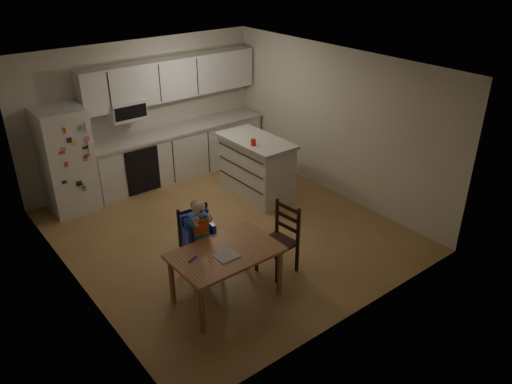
{
  "coord_description": "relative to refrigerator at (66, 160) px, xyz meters",
  "views": [
    {
      "loc": [
        -3.68,
        -5.43,
        3.99
      ],
      "look_at": [
        0.02,
        -0.72,
        0.94
      ],
      "focal_mm": 35.0,
      "sensor_mm": 36.0,
      "label": 1
    }
  ],
  "objects": [
    {
      "name": "room",
      "position": [
        1.55,
        -1.67,
        0.4
      ],
      "size": [
        4.52,
        5.01,
        2.51
      ],
      "color": "#966E46",
      "rests_on": "ground"
    },
    {
      "name": "refrigerator",
      "position": [
        0.0,
        0.0,
        0.0
      ],
      "size": [
        0.72,
        0.7,
        1.7
      ],
      "primitive_type": "cube",
      "color": "silver",
      "rests_on": "ground"
    },
    {
      "name": "kitchen_run",
      "position": [
        2.05,
        0.09,
        0.03
      ],
      "size": [
        3.37,
        0.62,
        2.15
      ],
      "color": "silver",
      "rests_on": "ground"
    },
    {
      "name": "kitchen_island",
      "position": [
        2.68,
        -1.47,
        -0.34
      ],
      "size": [
        0.72,
        1.38,
        1.02
      ],
      "color": "silver",
      "rests_on": "ground"
    },
    {
      "name": "red_cup",
      "position": [
        2.47,
        -1.66,
        0.22
      ],
      "size": [
        0.08,
        0.08,
        0.11
      ],
      "primitive_type": "cylinder",
      "color": "red",
      "rests_on": "kitchen_island"
    },
    {
      "name": "dining_table",
      "position": [
        0.64,
        -3.47,
        -0.26
      ],
      "size": [
        1.28,
        0.82,
        0.68
      ],
      "color": "brown",
      "rests_on": "ground"
    },
    {
      "name": "napkin",
      "position": [
        0.59,
        -3.56,
        -0.16
      ],
      "size": [
        0.26,
        0.22,
        0.01
      ],
      "primitive_type": "cube",
      "color": "#A6A6AA",
      "rests_on": "dining_table"
    },
    {
      "name": "toddler_spoon",
      "position": [
        0.23,
        -3.38,
        -0.16
      ],
      "size": [
        0.12,
        0.06,
        0.02
      ],
      "primitive_type": "cylinder",
      "rotation": [
        0.0,
        1.57,
        0.35
      ],
      "color": "#2133B7",
      "rests_on": "dining_table"
    },
    {
      "name": "chair_booster",
      "position": [
        0.64,
        -2.86,
        -0.17
      ],
      "size": [
        0.47,
        0.47,
        1.13
      ],
      "rotation": [
        0.0,
        0.0,
        -0.12
      ],
      "color": "black",
      "rests_on": "ground"
    },
    {
      "name": "chair_side",
      "position": [
        1.58,
        -3.41,
        -0.31
      ],
      "size": [
        0.46,
        0.46,
        0.95
      ],
      "rotation": [
        0.0,
        0.0,
        -1.47
      ],
      "color": "black",
      "rests_on": "ground"
    }
  ]
}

